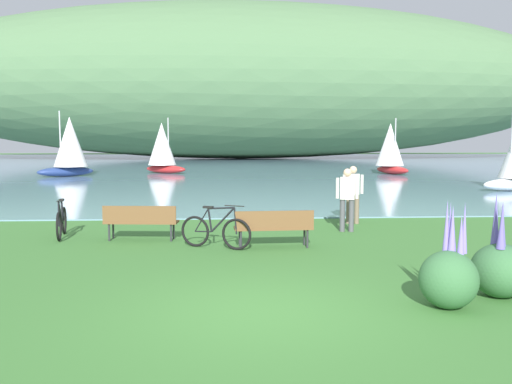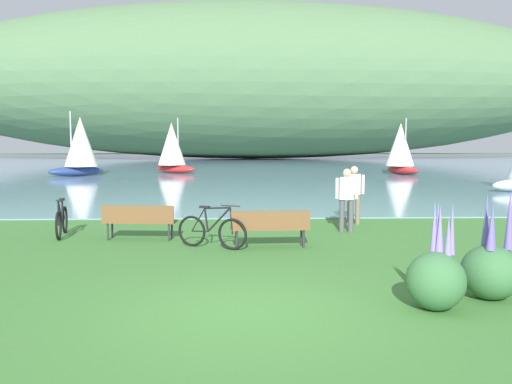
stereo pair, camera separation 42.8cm
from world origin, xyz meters
The scene contains 14 objects.
ground_plane centered at (0.00, 0.00, 0.00)m, with size 200.00×200.00×0.00m, color #3D7533.
bay_water centered at (0.00, 49.17, 0.02)m, with size 180.00×80.00×0.04m, color #6B8EA8.
distant_hillside centered at (1.68, 65.40, 10.21)m, with size 92.76×28.00×20.35m, color #4C7047.
park_bench_near_camera centered at (-2.57, 5.71, 0.52)m, with size 1.84×0.65×0.88m.
park_bench_further_along centered at (0.61, 4.60, 0.52)m, with size 1.82×0.57×0.88m.
bicycle_leaning_near_bench centered at (-4.65, 6.27, 0.40)m, with size 0.36×1.75×1.01m.
bicycle_beside_path centered at (-0.72, 4.63, 0.40)m, with size 1.62×0.81×1.01m.
person_at_shoreline centered at (3.29, 8.09, 0.98)m, with size 0.59×0.31×1.71m.
person_on_the_grass centered at (2.79, 6.71, 0.98)m, with size 0.60×0.28×1.71m.
echium_bush_closest_to_camera centered at (2.76, 0.01, 0.47)m, with size 0.85×0.85×1.59m.
echium_bush_beside_closest centered at (3.80, 0.51, 0.50)m, with size 0.91×0.91×1.72m.
sailboat_mid_bay centered at (11.63, 31.09, 1.93)m, with size 2.61×3.55×4.02m.
sailboat_toward_hillside centered at (-10.98, 29.76, 2.12)m, with size 3.74×3.17×4.41m.
sailboat_far_off centered at (-5.08, 32.95, 1.97)m, with size 3.50×2.91×4.10m.
Camera 1 is at (-0.53, -7.50, 2.45)m, focal length 37.71 mm.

